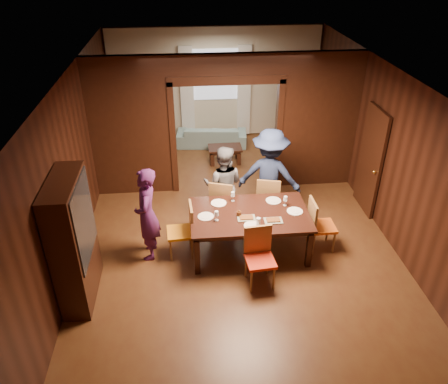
{
  "coord_description": "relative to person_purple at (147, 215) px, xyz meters",
  "views": [
    {
      "loc": [
        -0.84,
        -6.75,
        4.83
      ],
      "look_at": [
        -0.24,
        -0.4,
        1.05
      ],
      "focal_mm": 35.0,
      "sensor_mm": 36.0,
      "label": 1
    }
  ],
  "objects": [
    {
      "name": "floor",
      "position": [
        1.54,
        0.64,
        -0.83
      ],
      "size": [
        9.0,
        9.0,
        0.0
      ],
      "primitive_type": "plane",
      "color": "#512A16",
      "rests_on": "ground"
    },
    {
      "name": "ceiling",
      "position": [
        1.54,
        0.64,
        2.07
      ],
      "size": [
        5.5,
        9.0,
        0.02
      ],
      "primitive_type": "cube",
      "color": "silver",
      "rests_on": "room_walls"
    },
    {
      "name": "room_walls",
      "position": [
        1.54,
        2.53,
        0.68
      ],
      "size": [
        5.52,
        9.01,
        2.9
      ],
      "color": "black",
      "rests_on": "floor"
    },
    {
      "name": "person_purple",
      "position": [
        0.0,
        0.0,
        0.0
      ],
      "size": [
        0.41,
        0.61,
        1.66
      ],
      "primitive_type": "imported",
      "rotation": [
        0.0,
        0.0,
        -1.59
      ],
      "color": "#4E1C52",
      "rests_on": "floor"
    },
    {
      "name": "person_grey",
      "position": [
        1.35,
        0.94,
        -0.05
      ],
      "size": [
        0.86,
        0.73,
        1.56
      ],
      "primitive_type": "imported",
      "rotation": [
        0.0,
        0.0,
        2.94
      ],
      "color": "#5B5D62",
      "rests_on": "floor"
    },
    {
      "name": "person_navy",
      "position": [
        2.23,
        0.96,
        0.1
      ],
      "size": [
        1.36,
        1.05,
        1.85
      ],
      "primitive_type": "imported",
      "rotation": [
        0.0,
        0.0,
        2.8
      ],
      "color": "#1C2747",
      "rests_on": "floor"
    },
    {
      "name": "sofa",
      "position": [
        1.38,
        4.49,
        -0.57
      ],
      "size": [
        1.87,
        0.89,
        0.53
      ],
      "primitive_type": "imported",
      "rotation": [
        0.0,
        0.0,
        3.04
      ],
      "color": "#7BA0A2",
      "rests_on": "floor"
    },
    {
      "name": "serving_bowl",
      "position": [
        1.83,
        0.04,
        -0.03
      ],
      "size": [
        0.35,
        0.35,
        0.09
      ],
      "primitive_type": "imported",
      "color": "black",
      "rests_on": "dining_table"
    },
    {
      "name": "dining_table",
      "position": [
        1.72,
        -0.02,
        -0.45
      ],
      "size": [
        2.01,
        1.25,
        0.76
      ],
      "primitive_type": "cube",
      "color": "black",
      "rests_on": "floor"
    },
    {
      "name": "coffee_table",
      "position": [
        1.63,
        3.44,
        -0.63
      ],
      "size": [
        0.8,
        0.5,
        0.4
      ],
      "primitive_type": "cube",
      "color": "black",
      "rests_on": "floor"
    },
    {
      "name": "chair_left",
      "position": [
        0.53,
        -0.02,
        -0.34
      ],
      "size": [
        0.47,
        0.47,
        0.97
      ],
      "primitive_type": null,
      "rotation": [
        0.0,
        0.0,
        -1.51
      ],
      "color": "orange",
      "rests_on": "floor"
    },
    {
      "name": "chair_right",
      "position": [
        2.99,
        -0.08,
        -0.34
      ],
      "size": [
        0.44,
        0.44,
        0.97
      ],
      "primitive_type": null,
      "rotation": [
        0.0,
        0.0,
        1.58
      ],
      "color": "#E15D15",
      "rests_on": "floor"
    },
    {
      "name": "chair_far_l",
      "position": [
        1.34,
        0.85,
        -0.34
      ],
      "size": [
        0.56,
        0.56,
        0.97
      ],
      "primitive_type": null,
      "rotation": [
        0.0,
        0.0,
        2.82
      ],
      "color": "#D04813",
      "rests_on": "floor"
    },
    {
      "name": "chair_far_r",
      "position": [
        2.22,
        0.9,
        -0.34
      ],
      "size": [
        0.53,
        0.53,
        0.97
      ],
      "primitive_type": null,
      "rotation": [
        0.0,
        0.0,
        2.9
      ],
      "color": "orange",
      "rests_on": "floor"
    },
    {
      "name": "chair_near",
      "position": [
        1.76,
        -0.9,
        -0.34
      ],
      "size": [
        0.48,
        0.48,
        0.97
      ],
      "primitive_type": null,
      "rotation": [
        0.0,
        0.0,
        0.09
      ],
      "color": "red",
      "rests_on": "floor"
    },
    {
      "name": "hutch",
      "position": [
        -0.99,
        -0.86,
        0.17
      ],
      "size": [
        0.4,
        1.2,
        2.0
      ],
      "primitive_type": "cube",
      "color": "black",
      "rests_on": "floor"
    },
    {
      "name": "door_right",
      "position": [
        4.24,
        1.14,
        0.22
      ],
      "size": [
        0.06,
        0.9,
        2.1
      ],
      "primitive_type": "cube",
      "color": "black",
      "rests_on": "floor"
    },
    {
      "name": "window_far",
      "position": [
        1.54,
        5.08,
        0.87
      ],
      "size": [
        1.2,
        0.03,
        1.3
      ],
      "primitive_type": "cube",
      "color": "silver",
      "rests_on": "back_wall"
    },
    {
      "name": "curtain_left",
      "position": [
        0.79,
        5.04,
        0.42
      ],
      "size": [
        0.35,
        0.06,
        2.4
      ],
      "primitive_type": "cube",
      "color": "white",
      "rests_on": "back_wall"
    },
    {
      "name": "curtain_right",
      "position": [
        2.29,
        5.04,
        0.42
      ],
      "size": [
        0.35,
        0.06,
        2.4
      ],
      "primitive_type": "cube",
      "color": "white",
      "rests_on": "back_wall"
    },
    {
      "name": "plate_left",
      "position": [
        0.97,
        -0.05,
        -0.06
      ],
      "size": [
        0.27,
        0.27,
        0.01
      ],
      "primitive_type": "cylinder",
      "color": "silver",
      "rests_on": "dining_table"
    },
    {
      "name": "plate_far_l",
      "position": [
        1.22,
        0.35,
        -0.06
      ],
      "size": [
        0.27,
        0.27,
        0.01
      ],
      "primitive_type": "cylinder",
      "color": "white",
      "rests_on": "dining_table"
    },
    {
      "name": "plate_far_r",
      "position": [
        2.19,
        0.34,
        -0.06
      ],
      "size": [
        0.27,
        0.27,
        0.01
      ],
      "primitive_type": "cylinder",
      "color": "silver",
      "rests_on": "dining_table"
    },
    {
      "name": "plate_right",
      "position": [
        2.49,
        -0.04,
        -0.06
      ],
      "size": [
        0.27,
        0.27,
        0.01
      ],
      "primitive_type": "cylinder",
      "color": "white",
      "rests_on": "dining_table"
    },
    {
      "name": "plate_near",
      "position": [
        1.7,
        -0.39,
        -0.06
      ],
      "size": [
        0.27,
        0.27,
        0.01
      ],
      "primitive_type": "cylinder",
      "color": "silver",
      "rests_on": "dining_table"
    },
    {
      "name": "platter_a",
      "position": [
        1.64,
        -0.17,
        -0.05
      ],
      "size": [
        0.3,
        0.2,
        0.04
      ],
      "primitive_type": "cube",
      "color": "gray",
      "rests_on": "dining_table"
    },
    {
      "name": "platter_b",
      "position": [
        2.07,
        -0.28,
        -0.05
      ],
      "size": [
        0.3,
        0.2,
        0.04
      ],
      "primitive_type": "cube",
      "color": "gray",
      "rests_on": "dining_table"
    },
    {
      "name": "wineglass_left",
      "position": [
        1.14,
        -0.18,
        0.02
      ],
      "size": [
        0.08,
        0.08,
        0.18
      ],
      "primitive_type": null,
      "color": "white",
      "rests_on": "dining_table"
    },
    {
      "name": "wineglass_far",
      "position": [
        1.47,
        0.41,
        0.02
      ],
      "size": [
        0.08,
        0.08,
        0.18
      ],
      "primitive_type": null,
      "color": "silver",
      "rests_on": "dining_table"
    },
    {
      "name": "wineglass_right",
      "position": [
        2.36,
        0.17,
        0.02
      ],
      "size": [
        0.08,
        0.08,
        0.18
      ],
      "primitive_type": null,
      "color": "white",
      "rests_on": "dining_table"
    },
    {
      "name": "tumbler",
      "position": [
        1.8,
        -0.38,
        0.0
      ],
      "size": [
        0.07,
        0.07,
        0.14
      ],
      "primitive_type": "cylinder",
      "color": "silver",
      "rests_on": "dining_table"
    },
    {
      "name": "condiment_jar",
      "position": [
        1.52,
        -0.08,
        -0.01
      ],
      "size": [
        0.08,
        0.08,
        0.11
      ],
      "primitive_type": null,
      "color": "#4D2811",
      "rests_on": "dining_table"
    }
  ]
}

